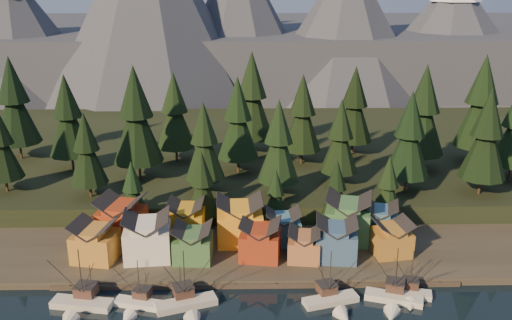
{
  "coord_description": "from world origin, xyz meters",
  "views": [
    {
      "loc": [
        -1.91,
        -82.53,
        59.29
      ],
      "look_at": [
        0.22,
        30.0,
        21.31
      ],
      "focal_mm": 40.0,
      "sensor_mm": 36.0,
      "label": 1
    }
  ],
  "objects_px": {
    "boat_1": "(136,300)",
    "house_back_0": "(121,218)",
    "boat_4": "(334,296)",
    "boat_5": "(394,294)",
    "house_front_0": "(95,240)",
    "house_front_1": "(147,235)",
    "house_back_1": "(186,219)",
    "boat_0": "(78,299)",
    "boat_2": "(188,300)",
    "boat_6": "(411,289)"
  },
  "relations": [
    {
      "from": "boat_1",
      "to": "house_back_0",
      "type": "bearing_deg",
      "value": 121.26
    },
    {
      "from": "boat_1",
      "to": "boat_5",
      "type": "bearing_deg",
      "value": 15.77
    },
    {
      "from": "boat_5",
      "to": "house_front_0",
      "type": "height_order",
      "value": "boat_5"
    },
    {
      "from": "boat_5",
      "to": "house_front_0",
      "type": "distance_m",
      "value": 60.78
    },
    {
      "from": "house_front_1",
      "to": "house_back_0",
      "type": "xyz_separation_m",
      "value": [
        -7.03,
        8.26,
        0.25
      ]
    },
    {
      "from": "boat_4",
      "to": "boat_5",
      "type": "relative_size",
      "value": 0.98
    },
    {
      "from": "boat_5",
      "to": "house_front_1",
      "type": "xyz_separation_m",
      "value": [
        -47.87,
        16.32,
        4.46
      ]
    },
    {
      "from": "boat_0",
      "to": "boat_1",
      "type": "distance_m",
      "value": 10.4
    },
    {
      "from": "house_front_1",
      "to": "house_back_0",
      "type": "distance_m",
      "value": 10.84
    },
    {
      "from": "boat_1",
      "to": "boat_6",
      "type": "height_order",
      "value": "boat_6"
    },
    {
      "from": "boat_2",
      "to": "boat_6",
      "type": "distance_m",
      "value": 41.74
    },
    {
      "from": "house_front_0",
      "to": "house_front_1",
      "type": "height_order",
      "value": "house_front_1"
    },
    {
      "from": "boat_5",
      "to": "house_front_0",
      "type": "xyz_separation_m",
      "value": [
        -58.58,
        15.72,
        3.82
      ]
    },
    {
      "from": "house_back_1",
      "to": "house_front_0",
      "type": "bearing_deg",
      "value": -149.42
    },
    {
      "from": "boat_0",
      "to": "house_front_0",
      "type": "xyz_separation_m",
      "value": [
        -0.75,
        16.74,
        3.64
      ]
    },
    {
      "from": "boat_1",
      "to": "boat_2",
      "type": "xyz_separation_m",
      "value": [
        9.5,
        -0.57,
        0.4
      ]
    },
    {
      "from": "house_front_1",
      "to": "house_back_1",
      "type": "height_order",
      "value": "house_front_1"
    },
    {
      "from": "boat_4",
      "to": "house_back_1",
      "type": "xyz_separation_m",
      "value": [
        -29.4,
        25.88,
        4.04
      ]
    },
    {
      "from": "boat_5",
      "to": "house_back_1",
      "type": "bearing_deg",
      "value": 166.2
    },
    {
      "from": "boat_5",
      "to": "house_back_1",
      "type": "relative_size",
      "value": 1.34
    },
    {
      "from": "boat_1",
      "to": "boat_2",
      "type": "bearing_deg",
      "value": 11.44
    },
    {
      "from": "boat_1",
      "to": "house_back_0",
      "type": "distance_m",
      "value": 26.86
    },
    {
      "from": "boat_5",
      "to": "house_front_1",
      "type": "bearing_deg",
      "value": 179.43
    },
    {
      "from": "boat_0",
      "to": "house_back_1",
      "type": "bearing_deg",
      "value": 66.55
    },
    {
      "from": "boat_6",
      "to": "house_front_0",
      "type": "xyz_separation_m",
      "value": [
        -62.24,
        13.8,
        3.95
      ]
    },
    {
      "from": "boat_1",
      "to": "house_front_1",
      "type": "bearing_deg",
      "value": 106.27
    },
    {
      "from": "boat_5",
      "to": "house_back_0",
      "type": "height_order",
      "value": "house_back_0"
    },
    {
      "from": "house_back_0",
      "to": "boat_5",
      "type": "bearing_deg",
      "value": -11.53
    },
    {
      "from": "boat_0",
      "to": "boat_2",
      "type": "relative_size",
      "value": 1.02
    },
    {
      "from": "boat_1",
      "to": "house_front_1",
      "type": "relative_size",
      "value": 1.01
    },
    {
      "from": "boat_6",
      "to": "house_front_0",
      "type": "height_order",
      "value": "house_front_0"
    },
    {
      "from": "boat_2",
      "to": "boat_0",
      "type": "bearing_deg",
      "value": 159.88
    },
    {
      "from": "house_front_0",
      "to": "house_front_1",
      "type": "relative_size",
      "value": 0.97
    },
    {
      "from": "house_front_0",
      "to": "house_back_1",
      "type": "distance_m",
      "value": 20.42
    },
    {
      "from": "boat_0",
      "to": "house_front_1",
      "type": "relative_size",
      "value": 1.25
    },
    {
      "from": "boat_1",
      "to": "boat_2",
      "type": "height_order",
      "value": "boat_2"
    },
    {
      "from": "boat_5",
      "to": "boat_0",
      "type": "bearing_deg",
      "value": -160.73
    },
    {
      "from": "boat_6",
      "to": "house_back_1",
      "type": "relative_size",
      "value": 1.17
    },
    {
      "from": "house_back_0",
      "to": "boat_0",
      "type": "bearing_deg",
      "value": -83.96
    },
    {
      "from": "boat_4",
      "to": "boat_5",
      "type": "distance_m",
      "value": 11.23
    },
    {
      "from": "house_back_1",
      "to": "boat_6",
      "type": "bearing_deg",
      "value": -25.83
    },
    {
      "from": "house_back_0",
      "to": "boat_1",
      "type": "bearing_deg",
      "value": -61.03
    },
    {
      "from": "boat_4",
      "to": "boat_2",
      "type": "bearing_deg",
      "value": 165.07
    },
    {
      "from": "boat_0",
      "to": "boat_2",
      "type": "xyz_separation_m",
      "value": [
        19.88,
        -0.29,
        -0.09
      ]
    },
    {
      "from": "boat_0",
      "to": "house_back_1",
      "type": "distance_m",
      "value": 31.79
    },
    {
      "from": "boat_0",
      "to": "boat_2",
      "type": "distance_m",
      "value": 19.88
    },
    {
      "from": "boat_1",
      "to": "boat_5",
      "type": "height_order",
      "value": "boat_5"
    },
    {
      "from": "boat_1",
      "to": "house_front_1",
      "type": "height_order",
      "value": "house_front_1"
    },
    {
      "from": "house_front_0",
      "to": "house_back_1",
      "type": "xyz_separation_m",
      "value": [
        17.95,
        9.72,
        0.15
      ]
    },
    {
      "from": "boat_0",
      "to": "boat_1",
      "type": "height_order",
      "value": "boat_0"
    }
  ]
}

